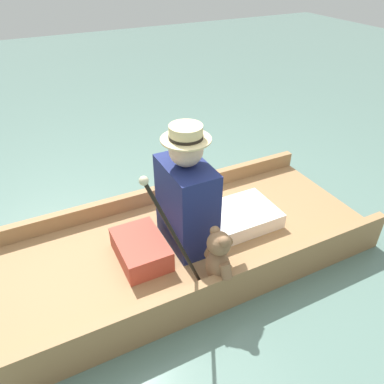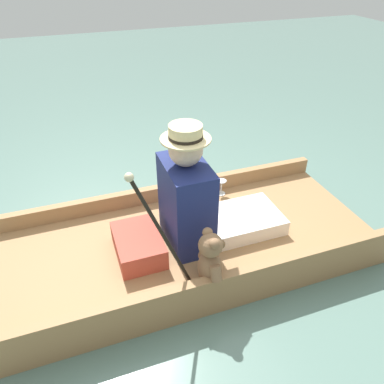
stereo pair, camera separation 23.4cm
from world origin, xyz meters
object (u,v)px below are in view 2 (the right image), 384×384
seated_person (200,202)px  teddy_bear (211,261)px  walking_cane (160,230)px  wine_glass (221,184)px

seated_person → teddy_bear: size_ratio=2.19×
walking_cane → teddy_bear: bearing=91.7°
teddy_bear → seated_person: bearing=167.7°
seated_person → wine_glass: (-0.43, 0.35, -0.20)m
seated_person → teddy_bear: seated_person is taller
teddy_bear → walking_cane: (0.01, -0.29, 0.32)m
seated_person → wine_glass: seated_person is taller
seated_person → walking_cane: size_ratio=0.98×
seated_person → teddy_bear: (0.41, -0.09, -0.12)m
teddy_bear → walking_cane: walking_cane is taller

